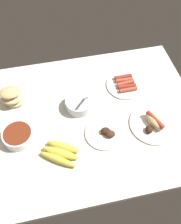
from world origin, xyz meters
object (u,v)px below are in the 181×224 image
(bowl_chili, at_px, (18,136))
(banana_bunch, at_px, (61,153))
(plate_grilled_meat, at_px, (105,133))
(bowl_coleslaw, at_px, (79,103))
(plate_hotdog_assembled, at_px, (154,123))
(plate_sausages, at_px, (125,84))
(bread_stack, at_px, (12,97))

(bowl_chili, bearing_deg, banana_bunch, -34.15)
(plate_grilled_meat, relative_size, bowl_coleslaw, 1.25)
(banana_bunch, bearing_deg, plate_hotdog_assembled, 7.55)
(plate_hotdog_assembled, distance_m, bowl_chili, 0.68)
(banana_bunch, bearing_deg, bowl_chili, 145.85)
(plate_hotdog_assembled, height_order, banana_bunch, plate_hotdog_assembled)
(bowl_chili, relative_size, plate_sausages, 0.69)
(bowl_coleslaw, bearing_deg, plate_grilled_meat, -63.85)
(plate_hotdog_assembled, height_order, bread_stack, bread_stack)
(banana_bunch, height_order, plate_sausages, banana_bunch)
(bowl_chili, height_order, bread_stack, bread_stack)
(plate_grilled_meat, height_order, banana_bunch, plate_grilled_meat)
(plate_grilled_meat, height_order, bowl_coleslaw, bowl_coleslaw)
(banana_bunch, distance_m, plate_sausages, 0.55)
(plate_sausages, bearing_deg, bread_stack, 179.56)
(plate_grilled_meat, relative_size, bowl_chili, 1.29)
(bowl_coleslaw, relative_size, plate_sausages, 0.71)
(banana_bunch, bearing_deg, bowl_coleslaw, 61.82)
(plate_hotdog_assembled, distance_m, bowl_coleslaw, 0.40)
(plate_hotdog_assembled, relative_size, banana_bunch, 1.24)
(plate_grilled_meat, xyz_separation_m, plate_hotdog_assembled, (0.26, 0.00, 0.01))
(bowl_chili, xyz_separation_m, bowl_coleslaw, (0.33, 0.13, 0.00))
(plate_grilled_meat, distance_m, plate_hotdog_assembled, 0.26)
(plate_sausages, bearing_deg, plate_grilled_meat, -123.82)
(plate_grilled_meat, relative_size, bread_stack, 1.56)
(banana_bunch, distance_m, bowl_coleslaw, 0.29)
(bowl_chili, distance_m, bread_stack, 0.23)
(plate_grilled_meat, bearing_deg, bowl_chili, 171.41)
(bowl_coleslaw, bearing_deg, banana_bunch, -118.18)
(plate_hotdog_assembled, bearing_deg, bowl_chili, 174.68)
(bowl_chili, relative_size, bowl_coleslaw, 0.97)
(plate_grilled_meat, bearing_deg, bowl_coleslaw, 116.15)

